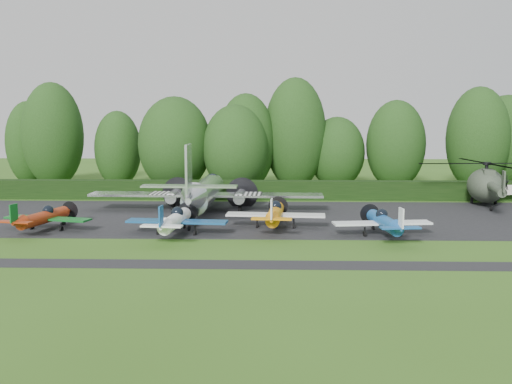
{
  "coord_description": "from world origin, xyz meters",
  "views": [
    {
      "loc": [
        1.13,
        -38.75,
        8.69
      ],
      "look_at": [
        -0.19,
        8.03,
        2.5
      ],
      "focal_mm": 40.0,
      "sensor_mm": 36.0,
      "label": 1
    }
  ],
  "objects_px": {
    "light_plane_red": "(44,217)",
    "sign_board": "(503,191)",
    "transport_plane": "(204,193)",
    "helicopter": "(486,182)",
    "light_plane_orange": "(275,214)",
    "light_plane_blue": "(384,222)",
    "light_plane_white": "(175,220)"
  },
  "relations": [
    {
      "from": "light_plane_white",
      "to": "sign_board",
      "type": "bearing_deg",
      "value": 24.4
    },
    {
      "from": "helicopter",
      "to": "light_plane_orange",
      "type": "bearing_deg",
      "value": -160.59
    },
    {
      "from": "helicopter",
      "to": "sign_board",
      "type": "bearing_deg",
      "value": 27.75
    },
    {
      "from": "light_plane_red",
      "to": "sign_board",
      "type": "relative_size",
      "value": 2.24
    },
    {
      "from": "light_plane_red",
      "to": "light_plane_white",
      "type": "distance_m",
      "value": 10.39
    },
    {
      "from": "light_plane_red",
      "to": "light_plane_orange",
      "type": "height_order",
      "value": "light_plane_orange"
    },
    {
      "from": "helicopter",
      "to": "light_plane_red",
      "type": "bearing_deg",
      "value": -171.65
    },
    {
      "from": "light_plane_orange",
      "to": "helicopter",
      "type": "relative_size",
      "value": 0.52
    },
    {
      "from": "transport_plane",
      "to": "light_plane_red",
      "type": "relative_size",
      "value": 2.95
    },
    {
      "from": "light_plane_white",
      "to": "helicopter",
      "type": "relative_size",
      "value": 0.5
    },
    {
      "from": "light_plane_red",
      "to": "sign_board",
      "type": "bearing_deg",
      "value": 8.07
    },
    {
      "from": "light_plane_blue",
      "to": "sign_board",
      "type": "xyz_separation_m",
      "value": [
        15.34,
        17.18,
        0.08
      ]
    },
    {
      "from": "light_plane_orange",
      "to": "helicopter",
      "type": "height_order",
      "value": "helicopter"
    },
    {
      "from": "transport_plane",
      "to": "light_plane_red",
      "type": "xyz_separation_m",
      "value": [
        -11.24,
        -8.36,
        -0.81
      ]
    },
    {
      "from": "transport_plane",
      "to": "light_plane_white",
      "type": "distance_m",
      "value": 9.85
    },
    {
      "from": "helicopter",
      "to": "sign_board",
      "type": "relative_size",
      "value": 4.82
    },
    {
      "from": "transport_plane",
      "to": "light_plane_red",
      "type": "bearing_deg",
      "value": -144.9
    },
    {
      "from": "transport_plane",
      "to": "light_plane_blue",
      "type": "relative_size",
      "value": 2.84
    },
    {
      "from": "transport_plane",
      "to": "light_plane_red",
      "type": "distance_m",
      "value": 14.03
    },
    {
      "from": "transport_plane",
      "to": "sign_board",
      "type": "relative_size",
      "value": 6.62
    },
    {
      "from": "transport_plane",
      "to": "helicopter",
      "type": "relative_size",
      "value": 1.37
    },
    {
      "from": "transport_plane",
      "to": "sign_board",
      "type": "height_order",
      "value": "transport_plane"
    },
    {
      "from": "transport_plane",
      "to": "helicopter",
      "type": "bearing_deg",
      "value": 9.69
    },
    {
      "from": "light_plane_red",
      "to": "helicopter",
      "type": "relative_size",
      "value": 0.47
    },
    {
      "from": "transport_plane",
      "to": "sign_board",
      "type": "distance_m",
      "value": 30.5
    },
    {
      "from": "light_plane_blue",
      "to": "sign_board",
      "type": "bearing_deg",
      "value": 55.02
    },
    {
      "from": "transport_plane",
      "to": "light_plane_orange",
      "type": "distance_m",
      "value": 9.46
    },
    {
      "from": "light_plane_white",
      "to": "light_plane_blue",
      "type": "relative_size",
      "value": 1.04
    },
    {
      "from": "light_plane_orange",
      "to": "helicopter",
      "type": "distance_m",
      "value": 24.14
    },
    {
      "from": "light_plane_red",
      "to": "light_plane_blue",
      "type": "height_order",
      "value": "light_plane_blue"
    },
    {
      "from": "light_plane_red",
      "to": "light_plane_blue",
      "type": "xyz_separation_m",
      "value": [
        25.48,
        -1.42,
        0.04
      ]
    },
    {
      "from": "light_plane_blue",
      "to": "helicopter",
      "type": "distance_m",
      "value": 19.89
    }
  ]
}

